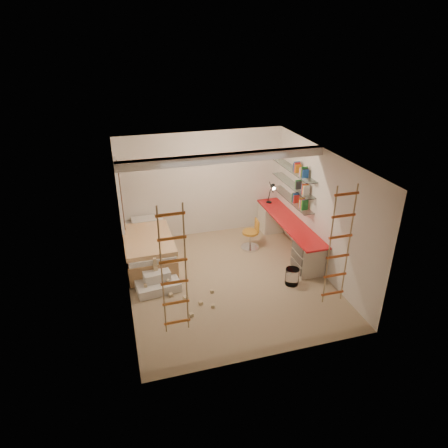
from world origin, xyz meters
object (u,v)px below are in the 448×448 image
object	(u,v)px
bed	(148,248)
swivel_chair	(251,238)
play_platform	(157,281)
desk	(288,234)

from	to	relation	value
bed	swivel_chair	world-z (taller)	swivel_chair
bed	play_platform	world-z (taller)	bed
swivel_chair	play_platform	world-z (taller)	swivel_chair
desk	play_platform	bearing A→B (deg)	-167.18
desk	play_platform	size ratio (longest dim) A/B	3.05
desk	bed	xyz separation A→B (m)	(-3.20, 0.36, -0.07)
desk	swivel_chair	xyz separation A→B (m)	(-0.81, 0.27, -0.14)
bed	play_platform	distance (m)	1.10
desk	play_platform	world-z (taller)	desk
bed	swivel_chair	xyz separation A→B (m)	(2.39, -0.09, -0.06)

